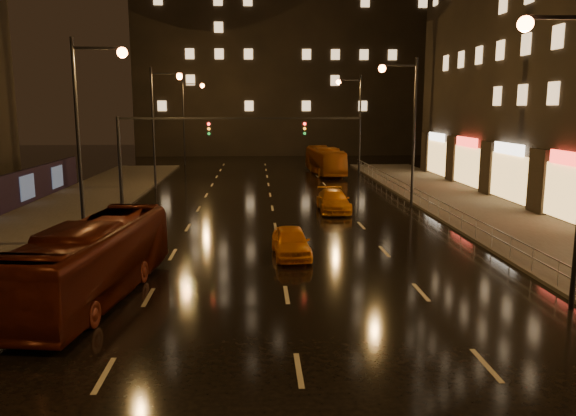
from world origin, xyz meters
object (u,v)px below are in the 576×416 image
(bus_curb, at_px, (325,161))
(taxi_far, at_px, (333,201))
(bus_red, at_px, (94,261))
(taxi_near, at_px, (291,242))

(bus_curb, xyz_separation_m, taxi_far, (-2.00, -21.01, -0.69))
(bus_red, distance_m, taxi_far, 19.91)
(bus_curb, bearing_deg, taxi_near, -104.57)
(taxi_near, height_order, taxi_far, taxi_far)
(taxi_far, bearing_deg, taxi_near, -106.56)
(taxi_near, bearing_deg, bus_red, -146.24)
(bus_curb, relative_size, taxi_near, 2.48)
(bus_red, relative_size, taxi_near, 2.51)
(bus_red, xyz_separation_m, taxi_near, (7.36, 5.40, -0.72))
(taxi_near, bearing_deg, bus_curb, 77.82)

